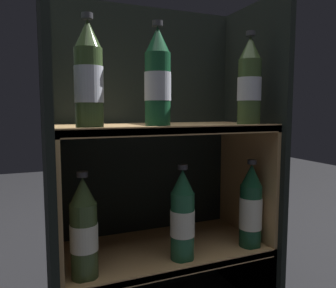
{
  "coord_description": "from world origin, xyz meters",
  "views": [
    {
      "loc": [
        -0.37,
        -0.79,
        0.68
      ],
      "look_at": [
        0.0,
        0.11,
        0.57
      ],
      "focal_mm": 35.0,
      "sensor_mm": 36.0,
      "label": 1
    }
  ],
  "objects": [
    {
      "name": "fridge_side_right",
      "position": [
        0.34,
        0.16,
        0.52
      ],
      "size": [
        0.02,
        0.37,
        1.03
      ],
      "primitive_type": "cube",
      "color": "black",
      "rests_on": "ground_plane"
    },
    {
      "name": "fridge_back_wall",
      "position": [
        0.0,
        0.34,
        0.52
      ],
      "size": [
        0.7,
        0.02,
        1.03
      ],
      "primitive_type": "cube",
      "color": "black",
      "rests_on": "ground_plane"
    },
    {
      "name": "bottle_lower_front_0",
      "position": [
        -0.26,
        0.06,
        0.36
      ],
      "size": [
        0.07,
        0.07,
        0.28
      ],
      "color": "#384C28",
      "rests_on": "shelf_lower"
    },
    {
      "name": "fridge_side_left",
      "position": [
        -0.34,
        0.16,
        0.52
      ],
      "size": [
        0.02,
        0.37,
        1.03
      ],
      "primitive_type": "cube",
      "color": "black",
      "rests_on": "ground_plane"
    },
    {
      "name": "shelf_upper",
      "position": [
        0.0,
        0.16,
        0.45
      ],
      "size": [
        0.66,
        0.33,
        0.63
      ],
      "color": "tan",
      "rests_on": "ground_plane"
    },
    {
      "name": "bottle_lower_front_2",
      "position": [
        0.27,
        0.06,
        0.36
      ],
      "size": [
        0.07,
        0.07,
        0.28
      ],
      "color": "#144228",
      "rests_on": "shelf_lower"
    },
    {
      "name": "shelf_lower",
      "position": [
        0.0,
        0.15,
        0.19
      ],
      "size": [
        0.66,
        0.33,
        0.24
      ],
      "color": "tan",
      "rests_on": "ground_plane"
    },
    {
      "name": "bottle_upper_front_1",
      "position": [
        -0.05,
        0.06,
        0.76
      ],
      "size": [
        0.07,
        0.07,
        0.28
      ],
      "color": "#194C2D",
      "rests_on": "shelf_upper"
    },
    {
      "name": "bottle_upper_front_0",
      "position": [
        -0.24,
        0.06,
        0.76
      ],
      "size": [
        0.07,
        0.07,
        0.28
      ],
      "color": "#384C28",
      "rests_on": "shelf_upper"
    },
    {
      "name": "bottle_upper_front_2",
      "position": [
        0.25,
        0.06,
        0.76
      ],
      "size": [
        0.07,
        0.07,
        0.28
      ],
      "color": "#384C28",
      "rests_on": "shelf_upper"
    },
    {
      "name": "bottle_lower_front_1",
      "position": [
        0.02,
        0.06,
        0.36
      ],
      "size": [
        0.07,
        0.07,
        0.28
      ],
      "color": "#1E5638",
      "rests_on": "shelf_lower"
    }
  ]
}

